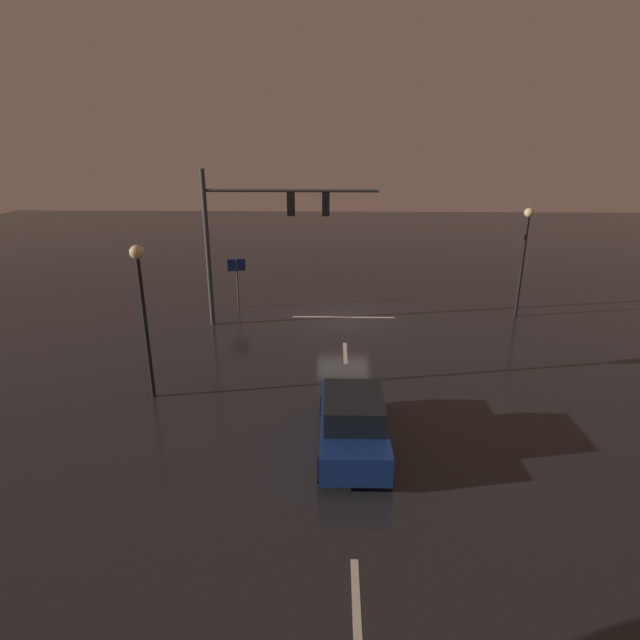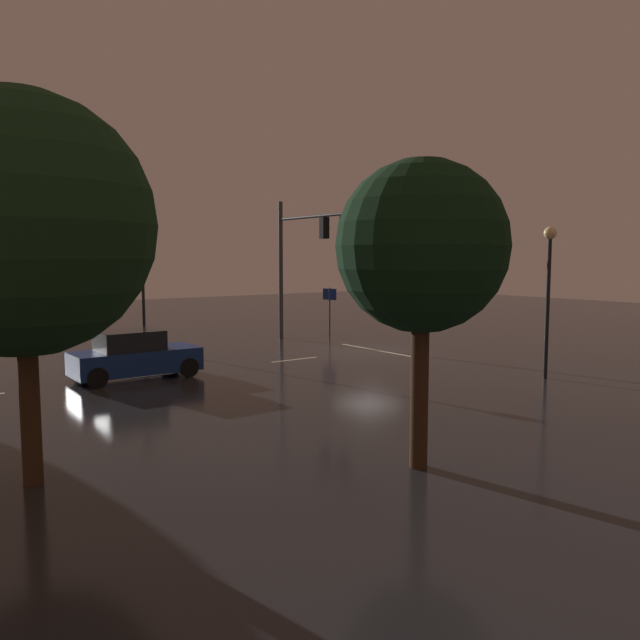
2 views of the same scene
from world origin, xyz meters
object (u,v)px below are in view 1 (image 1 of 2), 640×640
(car_approaching, at_px, (353,422))
(street_lamp_left_kerb, at_px, (525,242))
(route_sign, at_px, (237,272))
(street_lamp_right_kerb, at_px, (142,294))
(traffic_signal_assembly, at_px, (259,223))

(car_approaching, relative_size, street_lamp_left_kerb, 0.83)
(car_approaching, bearing_deg, route_sign, -66.45)
(route_sign, bearing_deg, street_lamp_left_kerb, 175.88)
(street_lamp_left_kerb, height_order, street_lamp_right_kerb, street_lamp_left_kerb)
(route_sign, bearing_deg, car_approaching, 113.55)
(traffic_signal_assembly, height_order, car_approaching, traffic_signal_assembly)
(traffic_signal_assembly, relative_size, street_lamp_right_kerb, 1.49)
(traffic_signal_assembly, bearing_deg, street_lamp_left_kerb, -172.62)
(street_lamp_right_kerb, height_order, route_sign, street_lamp_right_kerb)
(route_sign, bearing_deg, street_lamp_right_kerb, 83.50)
(street_lamp_right_kerb, relative_size, route_sign, 1.99)
(traffic_signal_assembly, xyz_separation_m, car_approaching, (-3.89, 10.07, -3.99))
(traffic_signal_assembly, relative_size, route_sign, 2.96)
(traffic_signal_assembly, height_order, street_lamp_left_kerb, traffic_signal_assembly)
(car_approaching, bearing_deg, traffic_signal_assembly, -68.88)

